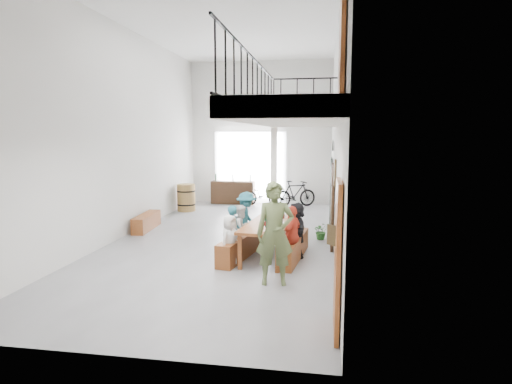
% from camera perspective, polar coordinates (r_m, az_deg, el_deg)
% --- Properties ---
extents(floor, '(12.00, 12.00, 0.00)m').
position_cam_1_polar(floor, '(11.22, -4.03, -6.27)').
color(floor, slate).
rests_on(floor, ground).
extents(room_walls, '(12.00, 12.00, 12.00)m').
position_cam_1_polar(room_walls, '(10.92, -4.21, 12.15)').
color(room_walls, silver).
rests_on(room_walls, ground).
extents(gateway_portal, '(2.80, 0.08, 2.80)m').
position_cam_1_polar(gateway_portal, '(16.84, -0.78, 3.26)').
color(gateway_portal, white).
rests_on(gateway_portal, ground).
extents(right_wall_decor, '(0.07, 8.28, 5.07)m').
position_cam_1_polar(right_wall_decor, '(8.78, 10.39, 1.29)').
color(right_wall_decor, '#934317').
rests_on(right_wall_decor, ground).
extents(balcony, '(1.52, 5.62, 4.00)m').
position_cam_1_polar(balcony, '(7.49, 5.21, 9.65)').
color(balcony, white).
rests_on(balcony, ground).
extents(tasting_table, '(1.15, 2.32, 0.79)m').
position_cam_1_polar(tasting_table, '(9.38, 1.85, -4.60)').
color(tasting_table, brown).
rests_on(tasting_table, ground).
extents(bench_inner, '(0.72, 2.17, 0.49)m').
position_cam_1_polar(bench_inner, '(9.59, -1.92, -7.14)').
color(bench_inner, brown).
rests_on(bench_inner, ground).
extents(bench_wall, '(0.51, 2.09, 0.48)m').
position_cam_1_polar(bench_wall, '(9.45, 5.19, -7.44)').
color(bench_wall, brown).
rests_on(bench_wall, ground).
extents(tableware, '(0.50, 1.82, 0.35)m').
position_cam_1_polar(tableware, '(9.20, 1.92, -3.44)').
color(tableware, black).
rests_on(tableware, tasting_table).
extents(side_bench, '(0.46, 1.59, 0.44)m').
position_cam_1_polar(side_bench, '(12.64, -14.39, -3.87)').
color(side_bench, brown).
rests_on(side_bench, ground).
extents(oak_barrel, '(0.65, 0.65, 0.95)m').
position_cam_1_polar(oak_barrel, '(15.35, -9.29, -0.74)').
color(oak_barrel, olive).
rests_on(oak_barrel, ground).
extents(serving_counter, '(1.68, 0.47, 0.89)m').
position_cam_1_polar(serving_counter, '(16.78, -3.10, -0.05)').
color(serving_counter, '#321F12').
rests_on(serving_counter, ground).
extents(counter_bottles, '(1.44, 0.11, 0.28)m').
position_cam_1_polar(counter_bottles, '(16.72, -3.10, 1.93)').
color(counter_bottles, black).
rests_on(counter_bottles, serving_counter).
extents(guest_left_a, '(0.51, 0.61, 1.07)m').
position_cam_1_polar(guest_left_a, '(8.86, -3.53, -6.47)').
color(guest_left_a, silver).
rests_on(guest_left_a, ground).
extents(guest_left_b, '(0.38, 0.48, 1.16)m').
position_cam_1_polar(guest_left_b, '(9.46, -2.98, -5.28)').
color(guest_left_b, '#236675').
rests_on(guest_left_b, ground).
extents(guest_left_c, '(0.57, 0.64, 1.10)m').
position_cam_1_polar(guest_left_c, '(9.87, -1.91, -4.90)').
color(guest_left_c, silver).
rests_on(guest_left_c, ground).
extents(guest_left_d, '(0.58, 0.90, 1.33)m').
position_cam_1_polar(guest_left_d, '(10.40, -1.31, -3.62)').
color(guest_left_d, '#236675').
rests_on(guest_left_d, ground).
extents(guest_right_a, '(0.54, 0.80, 1.26)m').
position_cam_1_polar(guest_right_a, '(8.87, 4.86, -5.85)').
color(guest_right_a, red).
rests_on(guest_right_a, ground).
extents(guest_right_b, '(0.79, 1.19, 1.23)m').
position_cam_1_polar(guest_right_b, '(9.50, 5.41, -5.05)').
color(guest_right_b, black).
rests_on(guest_right_b, ground).
extents(guest_right_c, '(0.50, 0.62, 1.10)m').
position_cam_1_polar(guest_right_c, '(10.00, 5.14, -4.76)').
color(guest_right_c, silver).
rests_on(guest_right_c, ground).
extents(host_standing, '(0.75, 0.55, 1.87)m').
position_cam_1_polar(host_standing, '(7.71, 2.55, -5.55)').
color(host_standing, '#4B5731').
rests_on(host_standing, ground).
extents(potted_plant, '(0.51, 0.47, 0.45)m').
position_cam_1_polar(potted_plant, '(11.22, 8.70, -5.15)').
color(potted_plant, '#144417').
rests_on(potted_plant, ground).
extents(bicycle_near, '(1.69, 1.04, 0.84)m').
position_cam_1_polar(bicycle_near, '(16.23, 0.92, -0.39)').
color(bicycle_near, black).
rests_on(bicycle_near, ground).
extents(bicycle_far, '(1.68, 1.22, 1.00)m').
position_cam_1_polar(bicycle_far, '(16.05, 5.25, -0.23)').
color(bicycle_far, black).
rests_on(bicycle_far, ground).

